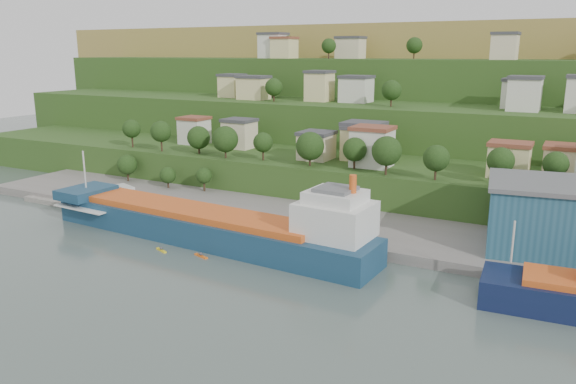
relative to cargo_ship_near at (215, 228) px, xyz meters
The scene contains 9 objects.
ground 16.08m from the cargo_ship_near, 36.02° to the right, with size 500.00×500.00×0.00m, color #475750.
quay 37.86m from the cargo_ship_near, 29.72° to the left, with size 220.00×26.00×4.00m, color slate.
pebble_beach 44.20m from the cargo_ship_near, 163.25° to the left, with size 40.00×18.00×2.40m, color slate.
hillside 159.91m from the cargo_ship_near, 85.41° to the left, with size 360.00×210.58×96.00m.
cargo_ship_near is the anchor object (origin of this frame).
caravan 41.90m from the cargo_ship_near, 158.07° to the left, with size 6.31×2.63×2.94m, color silver.
dinghy 29.27m from the cargo_ship_near, 162.80° to the left, with size 3.89×1.46×0.78m, color silver.
kayak_orange 8.78m from the cargo_ship_near, 73.17° to the right, with size 3.55×1.67×0.88m.
kayak_yellow 11.31m from the cargo_ship_near, 125.16° to the right, with size 3.29×1.83×0.83m.
Camera 1 is at (50.36, -78.77, 37.33)m, focal length 35.00 mm.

